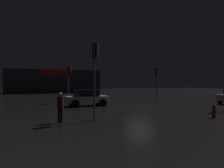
{
  "coord_description": "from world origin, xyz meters",
  "views": [
    {
      "loc": [
        -9.61,
        -16.97,
        2.17
      ],
      "look_at": [
        0.12,
        7.17,
        2.05
      ],
      "focal_mm": 33.6,
      "sensor_mm": 36.0,
      "label": 1
    }
  ],
  "objects": [
    {
      "name": "fire_hydrant",
      "position": [
        1.16,
        -7.27,
        0.41
      ],
      "size": [
        0.22,
        0.22,
        0.83
      ],
      "color": "red",
      "rests_on": "ground"
    },
    {
      "name": "traffic_signal_cross_left",
      "position": [
        -5.96,
        -5.38,
        3.48
      ],
      "size": [
        0.43,
        0.42,
        4.48
      ],
      "color": "#595B60",
      "rests_on": "ground"
    },
    {
      "name": "traffic_signal_opposite",
      "position": [
        -5.38,
        6.14,
        2.98
      ],
      "size": [
        0.41,
        0.43,
        4.04
      ],
      "color": "#595B60",
      "rests_on": "ground"
    },
    {
      "name": "traffic_signal_cross_right",
      "position": [
        5.21,
        5.02,
        3.04
      ],
      "size": [
        0.42,
        0.42,
        4.01
      ],
      "color": "#595B60",
      "rests_on": "ground"
    },
    {
      "name": "ground_plane",
      "position": [
        0.0,
        0.0,
        0.0
      ],
      "size": [
        120.0,
        120.0,
        0.0
      ],
      "primitive_type": "plane",
      "color": "black"
    },
    {
      "name": "car_far",
      "position": [
        -4.41,
        2.3,
        0.8
      ],
      "size": [
        3.96,
        2.06,
        1.53
      ],
      "color": "silver",
      "rests_on": "ground"
    },
    {
      "name": "store_building",
      "position": [
        -4.09,
        32.92,
        2.54
      ],
      "size": [
        20.05,
        8.31,
        5.07
      ],
      "color": "#33383D",
      "rests_on": "ground"
    },
    {
      "name": "pedestrian",
      "position": [
        -7.97,
        -5.34,
        0.96
      ],
      "size": [
        0.45,
        0.45,
        1.66
      ],
      "color": "black",
      "rests_on": "ground"
    }
  ]
}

